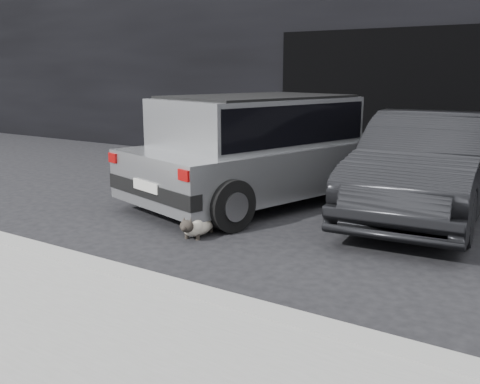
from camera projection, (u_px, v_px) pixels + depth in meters
The scene contains 9 objects.
ground at pixel (208, 207), 7.39m from camera, with size 80.00×80.00×0.00m, color black.
building_facade at pixel (414, 39), 11.22m from camera, with size 34.00×4.00×5.00m, color black.
garage_opening at pixel (379, 102), 9.84m from camera, with size 4.00×0.10×2.60m, color black.
curb at pixel (125, 277), 4.72m from camera, with size 18.00×0.25×0.12m, color gray.
sidewalk at pixel (2, 332), 3.74m from camera, with size 18.00×2.20×0.11m, color gray.
silver_hatchback at pixel (262, 144), 7.64m from camera, with size 2.90×4.45×1.51m.
second_car at pixel (427, 165), 6.89m from camera, with size 1.40×4.02×1.32m, color black.
cat_siamese at pixel (197, 226), 6.06m from camera, with size 0.36×0.82×0.29m.
cat_white at pixel (154, 195), 7.36m from camera, with size 0.80×0.31×0.38m.
Camera 1 is at (4.27, -5.77, 1.83)m, focal length 40.00 mm.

